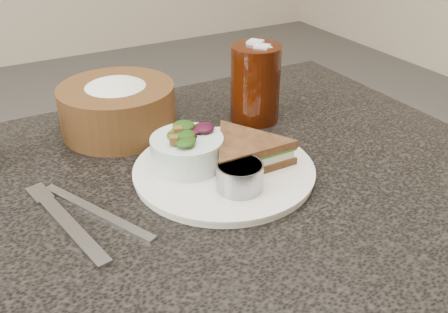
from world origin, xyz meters
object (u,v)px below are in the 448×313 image
cola_glass (255,80)px  dinner_plate (224,171)px  bread_basket (117,101)px  dressing_ramekin (240,177)px  sandwich (246,152)px  salad_bowl (187,146)px

cola_glass → dinner_plate: bearing=-135.0°
bread_basket → cola_glass: 0.24m
dinner_plate → cola_glass: size_ratio=1.79×
bread_basket → cola_glass: cola_glass is taller
dinner_plate → dressing_ramekin: (-0.01, -0.06, 0.02)m
dressing_ramekin → cola_glass: bearing=53.3°
bread_basket → dinner_plate: bearing=-68.1°
dressing_ramekin → bread_basket: size_ratio=0.33×
dressing_ramekin → sandwich: bearing=51.7°
dinner_plate → bread_basket: bread_basket is taller
dressing_ramekin → cola_glass: cola_glass is taller
salad_bowl → bread_basket: bearing=103.4°
salad_bowl → dressing_ramekin: bearing=-69.7°
dinner_plate → dressing_ramekin: 0.07m
sandwich → cola_glass: bearing=53.8°
sandwich → cola_glass: cola_glass is taller
salad_bowl → cola_glass: bearing=30.4°
dressing_ramekin → salad_bowl: bearing=110.3°
sandwich → salad_bowl: size_ratio=1.43×
dressing_ramekin → bread_basket: bearing=105.8°
cola_glass → sandwich: bearing=-126.2°
sandwich → dressing_ramekin: sandwich is taller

